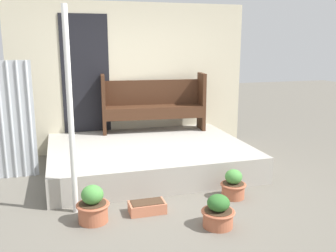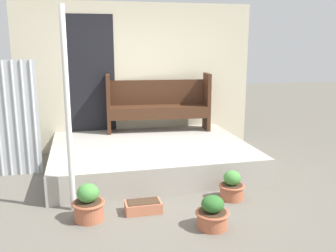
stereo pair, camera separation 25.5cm
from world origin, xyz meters
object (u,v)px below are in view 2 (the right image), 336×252
object	(u,v)px
flower_pot_middle	(212,214)
planter_box_rect	(143,207)
support_post	(68,113)
flower_pot_left	(89,204)
bench	(158,102)
flower_pot_right	(232,187)

from	to	relation	value
flower_pot_middle	planter_box_rect	distance (m)	0.85
support_post	flower_pot_left	distance (m)	1.04
planter_box_rect	bench	bearing A→B (deg)	74.07
flower_pot_left	flower_pot_middle	distance (m)	1.36
bench	flower_pot_left	bearing A→B (deg)	-112.45
flower_pot_left	bench	bearing A→B (deg)	62.14
support_post	flower_pot_middle	world-z (taller)	support_post
bench	flower_pot_right	distance (m)	2.47
bench	flower_pot_left	size ratio (longest dim) A/B	4.35
flower_pot_right	planter_box_rect	bearing A→B (deg)	-174.50
bench	planter_box_rect	world-z (taller)	bench
bench	planter_box_rect	distance (m)	2.66
flower_pot_right	bench	bearing A→B (deg)	100.94
flower_pot_middle	flower_pot_right	size ratio (longest dim) A/B	0.98
planter_box_rect	support_post	bearing A→B (deg)	162.22
support_post	flower_pot_middle	size ratio (longest dim) A/B	6.35
support_post	flower_pot_left	world-z (taller)	support_post
support_post	flower_pot_right	size ratio (longest dim) A/B	6.24
flower_pot_left	flower_pot_middle	size ratio (longest dim) A/B	1.15
support_post	bench	size ratio (longest dim) A/B	1.27
flower_pot_left	flower_pot_right	bearing A→B (deg)	5.33
flower_pot_right	planter_box_rect	world-z (taller)	flower_pot_right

